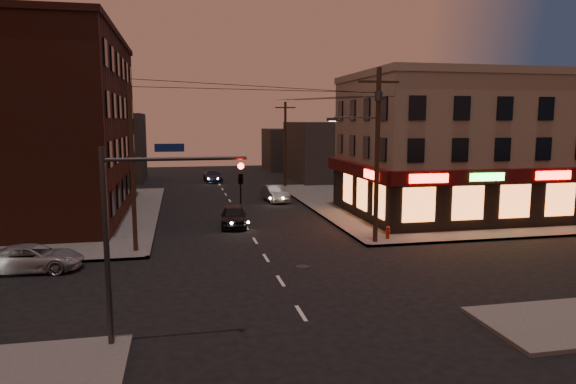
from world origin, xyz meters
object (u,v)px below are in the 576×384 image
object	(u,v)px
sedan_mid	(275,193)
fire_hydrant	(388,232)
sedan_near	(234,216)
sedan_far	(213,176)
suv_cross	(32,258)

from	to	relation	value
sedan_mid	fire_hydrant	xyz separation A→B (m)	(3.89, -16.30, -0.16)
sedan_mid	sedan_near	bearing A→B (deg)	-121.74
sedan_far	fire_hydrant	size ratio (longest dim) A/B	6.14
sedan_far	suv_cross	bearing A→B (deg)	-109.84
suv_cross	fire_hydrant	distance (m)	19.30
sedan_near	sedan_mid	xyz separation A→B (m)	(4.72, 10.10, 0.01)
sedan_far	fire_hydrant	world-z (taller)	sedan_far
suv_cross	fire_hydrant	world-z (taller)	suv_cross
suv_cross	sedan_far	bearing A→B (deg)	-13.63
sedan_mid	sedan_far	distance (m)	16.78
sedan_near	suv_cross	bearing A→B (deg)	-135.85
suv_cross	sedan_mid	world-z (taller)	sedan_mid
sedan_far	sedan_near	bearing A→B (deg)	-93.12
sedan_far	fire_hydrant	distance (m)	33.53
fire_hydrant	sedan_far	bearing A→B (deg)	104.47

